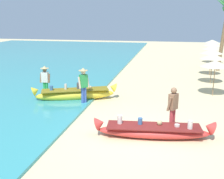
{
  "coord_description": "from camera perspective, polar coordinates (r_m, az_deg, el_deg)",
  "views": [
    {
      "loc": [
        0.92,
        -9.27,
        4.14
      ],
      "look_at": [
        -1.62,
        2.84,
        0.9
      ],
      "focal_mm": 44.6,
      "sensor_mm": 36.0,
      "label": 1
    }
  ],
  "objects": [
    {
      "name": "parasol_row_3",
      "position": [
        24.15,
        19.88,
        8.13
      ],
      "size": [
        1.6,
        1.6,
        1.91
      ],
      "color": "#8E6B47",
      "rests_on": "ground"
    },
    {
      "name": "person_vendor_hatted",
      "position": [
        13.36,
        -5.86,
        1.22
      ],
      "size": [
        0.52,
        0.55,
        1.82
      ],
      "color": "#3D5BA8",
      "rests_on": "ground"
    },
    {
      "name": "parasol_row_2",
      "position": [
        21.32,
        19.74,
        7.38
      ],
      "size": [
        1.6,
        1.6,
        1.91
      ],
      "color": "#8E6B47",
      "rests_on": "ground"
    },
    {
      "name": "boat_yellow_midground",
      "position": [
        14.32,
        -7.53,
        -0.93
      ],
      "size": [
        4.16,
        2.26,
        0.87
      ],
      "color": "yellow",
      "rests_on": "ground"
    },
    {
      "name": "parasol_row_0",
      "position": [
        15.71,
        20.44,
        4.99
      ],
      "size": [
        1.6,
        1.6,
        1.91
      ],
      "color": "#8E6B47",
      "rests_on": "ground"
    },
    {
      "name": "ground_plane",
      "position": [
        10.19,
        5.74,
        -9.37
      ],
      "size": [
        80.0,
        80.0,
        0.0
      ],
      "primitive_type": "plane",
      "color": "beige"
    },
    {
      "name": "parasol_row_1",
      "position": [
        18.6,
        19.94,
        6.41
      ],
      "size": [
        1.6,
        1.6,
        1.91
      ],
      "color": "#8E6B47",
      "rests_on": "ground"
    },
    {
      "name": "boat_red_foreground",
      "position": [
        10.02,
        8.49,
        -8.35
      ],
      "size": [
        4.25,
        1.23,
        0.74
      ],
      "color": "red",
      "rests_on": "ground"
    },
    {
      "name": "parasol_row_4",
      "position": [
        27.08,
        19.9,
        8.75
      ],
      "size": [
        1.6,
        1.6,
        1.91
      ],
      "color": "#8E6B47",
      "rests_on": "ground"
    },
    {
      "name": "person_tourist_customer",
      "position": [
        10.36,
        12.37,
        -3.54
      ],
      "size": [
        0.45,
        0.57,
        1.7
      ],
      "color": "#B2383D",
      "rests_on": "ground"
    },
    {
      "name": "person_vendor_assistant",
      "position": [
        15.02,
        -13.54,
        2.07
      ],
      "size": [
        0.56,
        0.44,
        1.67
      ],
      "color": "green",
      "rests_on": "ground"
    },
    {
      "name": "parasol_row_5",
      "position": [
        30.04,
        19.88,
        9.25
      ],
      "size": [
        1.6,
        1.6,
        1.91
      ],
      "color": "#8E6B47",
      "rests_on": "ground"
    }
  ]
}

